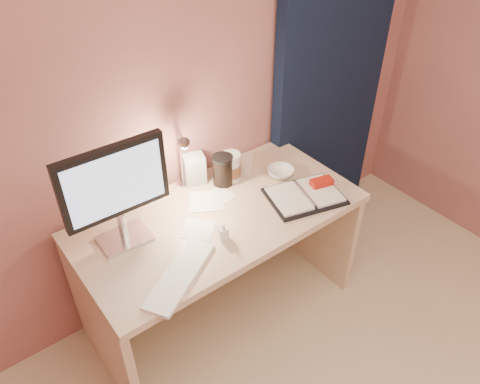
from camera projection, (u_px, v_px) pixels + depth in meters
room at (321, 66)px, 2.67m from camera, size 3.50×3.50×3.50m
desk at (212, 239)px, 2.45m from camera, size 1.40×0.70×0.73m
monitor at (115, 187)px, 1.94m from camera, size 0.47×0.17×0.50m
keyboard at (180, 275)px, 1.94m from camera, size 0.43×0.32×0.02m
planner at (306, 194)px, 2.36m from camera, size 0.43×0.36×0.06m
paper_a at (199, 229)px, 2.17m from camera, size 0.20×0.20×0.00m
paper_b at (219, 196)px, 2.37m from camera, size 0.15×0.15×0.00m
paper_c at (206, 201)px, 2.34m from camera, size 0.23×0.23×0.00m
coffee_cup at (231, 168)px, 2.44m from camera, size 0.10×0.10×0.16m
clear_cup at (246, 165)px, 2.49m from camera, size 0.07×0.07×0.12m
bowl at (281, 172)px, 2.50m from camera, size 0.18×0.18×0.04m
lotion_bottle at (223, 231)px, 2.10m from camera, size 0.05×0.05×0.09m
dark_jar at (223, 172)px, 2.42m from camera, size 0.10×0.10×0.15m
product_box at (194, 169)px, 2.42m from camera, size 0.13×0.12×0.16m
desk_lamp at (195, 153)px, 2.28m from camera, size 0.13×0.22×0.35m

